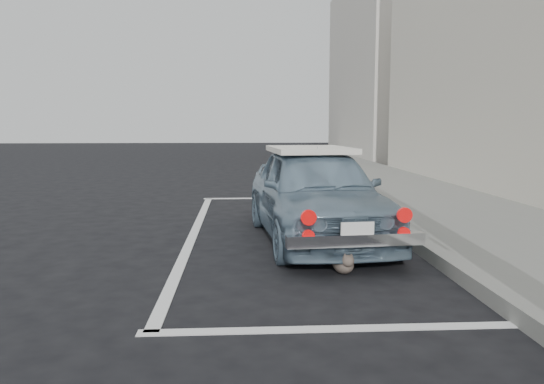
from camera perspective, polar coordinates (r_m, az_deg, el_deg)
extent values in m
plane|color=black|center=(4.48, -0.10, -12.30)|extent=(80.00, 80.00, 0.00)
cube|color=slate|center=(7.24, 25.19, -4.78)|extent=(2.80, 40.00, 0.15)
cube|color=red|center=(15.35, 16.22, 18.65)|extent=(0.10, 2.00, 1.60)
cube|color=beige|center=(25.22, 12.13, 12.80)|extent=(3.50, 10.00, 8.00)
cube|color=silver|center=(4.07, 7.60, -14.36)|extent=(3.00, 0.12, 0.01)
cube|color=silver|center=(10.84, 0.59, -0.66)|extent=(3.00, 0.12, 0.01)
cube|color=silver|center=(7.39, -8.43, -4.48)|extent=(0.12, 7.00, 0.01)
imported|color=gray|center=(6.89, 4.71, -0.13)|extent=(1.76, 3.72, 1.23)
cube|color=white|center=(7.19, 4.11, 4.55)|extent=(1.13, 1.46, 0.07)
cube|color=silver|center=(5.26, 9.00, -5.12)|extent=(1.39, 0.24, 0.12)
cube|color=white|center=(5.19, 9.17, -4.14)|extent=(0.33, 0.05, 0.17)
cylinder|color=red|center=(5.06, 3.96, -2.75)|extent=(0.15, 0.05, 0.15)
cylinder|color=red|center=(5.34, 14.07, -2.42)|extent=(0.15, 0.05, 0.15)
cylinder|color=red|center=(5.09, 3.94, -4.75)|extent=(0.12, 0.05, 0.12)
cylinder|color=red|center=(5.38, 14.01, -4.31)|extent=(0.12, 0.05, 0.12)
ellipsoid|color=#796A5C|center=(5.46, 7.64, -7.59)|extent=(0.25, 0.34, 0.19)
sphere|color=#796A5C|center=(5.32, 8.17, -7.28)|extent=(0.12, 0.12, 0.12)
cone|color=#796A5C|center=(5.29, 7.85, -6.67)|extent=(0.04, 0.04, 0.05)
cone|color=#796A5C|center=(5.32, 8.52, -6.62)|extent=(0.04, 0.04, 0.05)
cylinder|color=#796A5C|center=(5.64, 7.53, -7.81)|extent=(0.13, 0.19, 0.03)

